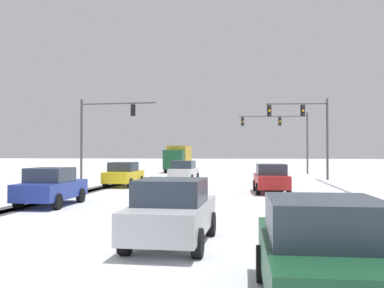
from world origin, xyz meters
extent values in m
cube|color=#424247|center=(5.00, 16.36, 0.00)|extent=(0.99, 35.99, 0.01)
cube|color=#424247|center=(-5.96, 16.36, 0.00)|extent=(1.11, 35.99, 0.01)
cube|color=#424247|center=(-5.55, 16.36, 0.00)|extent=(0.93, 35.99, 0.01)
cylinder|color=#47474C|center=(9.66, 30.71, 3.25)|extent=(0.18, 0.18, 6.50)
cylinder|color=#47474C|center=(7.29, 30.53, 6.10)|extent=(4.74, 0.49, 0.12)
cube|color=black|center=(7.76, 30.57, 5.55)|extent=(0.34, 0.26, 0.90)
sphere|color=black|center=(7.78, 30.41, 5.85)|extent=(0.20, 0.20, 0.20)
sphere|color=orange|center=(7.78, 30.41, 5.55)|extent=(0.20, 0.20, 0.20)
sphere|color=black|center=(7.78, 30.41, 5.25)|extent=(0.20, 0.20, 0.20)
cube|color=black|center=(5.16, 30.36, 5.55)|extent=(0.34, 0.26, 0.90)
sphere|color=black|center=(5.17, 30.20, 5.85)|extent=(0.20, 0.20, 0.20)
sphere|color=orange|center=(5.17, 30.20, 5.55)|extent=(0.20, 0.20, 0.20)
sphere|color=black|center=(5.17, 30.20, 5.25)|extent=(0.20, 0.20, 0.20)
cylinder|color=#47474C|center=(9.66, 42.71, 3.25)|extent=(0.18, 0.18, 6.50)
cylinder|color=#47474C|center=(6.08, 42.54, 6.10)|extent=(7.15, 0.47, 0.12)
cube|color=black|center=(6.80, 42.58, 5.55)|extent=(0.33, 0.26, 0.90)
sphere|color=black|center=(6.81, 42.42, 5.85)|extent=(0.20, 0.20, 0.20)
sphere|color=orange|center=(6.81, 42.42, 5.55)|extent=(0.20, 0.20, 0.20)
sphere|color=black|center=(6.81, 42.42, 5.25)|extent=(0.20, 0.20, 0.20)
cube|color=black|center=(2.87, 42.38, 5.55)|extent=(0.33, 0.26, 0.90)
sphere|color=black|center=(2.87, 42.22, 5.85)|extent=(0.20, 0.20, 0.20)
sphere|color=orange|center=(2.87, 42.22, 5.55)|extent=(0.20, 0.20, 0.20)
sphere|color=black|center=(2.87, 42.22, 5.25)|extent=(0.20, 0.20, 0.20)
cylinder|color=#47474C|center=(-9.66, 28.71, 3.25)|extent=(0.18, 0.18, 6.50)
cylinder|color=#47474C|center=(-6.59, 28.53, 6.10)|extent=(6.14, 0.48, 0.12)
cube|color=black|center=(-5.37, 28.46, 5.55)|extent=(0.33, 0.26, 0.90)
sphere|color=black|center=(-5.36, 28.62, 5.85)|extent=(0.20, 0.20, 0.20)
sphere|color=orange|center=(-5.36, 28.62, 5.55)|extent=(0.20, 0.20, 0.20)
sphere|color=black|center=(-5.36, 28.62, 5.25)|extent=(0.20, 0.20, 0.20)
cube|color=silver|center=(-1.43, 28.94, 0.67)|extent=(1.90, 4.18, 0.70)
cube|color=#2D3847|center=(-1.44, 28.79, 1.32)|extent=(1.65, 1.98, 0.60)
cylinder|color=black|center=(-2.18, 30.25, 0.32)|extent=(0.25, 0.65, 0.64)
cylinder|color=black|center=(-0.56, 30.17, 0.32)|extent=(0.25, 0.65, 0.64)
cylinder|color=black|center=(-2.30, 27.71, 0.32)|extent=(0.25, 0.65, 0.64)
cylinder|color=black|center=(-0.69, 27.63, 0.32)|extent=(0.25, 0.65, 0.64)
cube|color=yellow|center=(-4.65, 23.60, 0.67)|extent=(1.77, 4.13, 0.70)
cube|color=#2D3847|center=(-4.66, 23.45, 1.32)|extent=(1.59, 1.93, 0.60)
cylinder|color=black|center=(-5.44, 24.89, 0.32)|extent=(0.23, 0.64, 0.64)
cylinder|color=black|center=(-3.82, 24.86, 0.32)|extent=(0.23, 0.64, 0.64)
cylinder|color=black|center=(-5.48, 22.35, 0.32)|extent=(0.23, 0.64, 0.64)
cylinder|color=black|center=(-3.87, 22.32, 0.32)|extent=(0.23, 0.64, 0.64)
cube|color=red|center=(4.81, 20.30, 0.67)|extent=(1.91, 4.18, 0.70)
cube|color=#2D3847|center=(4.82, 20.15, 1.32)|extent=(1.65, 1.98, 0.60)
cylinder|color=black|center=(3.94, 21.53, 0.32)|extent=(0.25, 0.65, 0.64)
cylinder|color=black|center=(5.55, 21.61, 0.32)|extent=(0.25, 0.65, 0.64)
cylinder|color=black|center=(4.07, 18.99, 0.32)|extent=(0.25, 0.65, 0.64)
cylinder|color=black|center=(5.68, 19.07, 0.32)|extent=(0.25, 0.65, 0.64)
cube|color=#233899|center=(-4.75, 13.17, 0.67)|extent=(1.78, 4.13, 0.70)
cube|color=#2D3847|center=(-4.75, 13.02, 1.32)|extent=(1.60, 1.93, 0.60)
cylinder|color=black|center=(-5.59, 14.43, 0.32)|extent=(0.23, 0.64, 0.64)
cylinder|color=black|center=(-3.97, 14.46, 0.32)|extent=(0.23, 0.64, 0.64)
cylinder|color=black|center=(-5.53, 11.88, 0.32)|extent=(0.23, 0.64, 0.64)
cylinder|color=black|center=(-3.92, 11.92, 0.32)|extent=(0.23, 0.64, 0.64)
cube|color=#B7BABF|center=(1.75, 6.12, 0.67)|extent=(1.80, 4.14, 0.70)
cube|color=#2D3847|center=(1.74, 5.97, 1.32)|extent=(1.60, 1.94, 0.60)
cylinder|color=black|center=(0.97, 7.41, 0.32)|extent=(0.24, 0.65, 0.64)
cylinder|color=black|center=(2.58, 7.37, 0.32)|extent=(0.24, 0.65, 0.64)
cylinder|color=black|center=(0.91, 4.87, 0.32)|extent=(0.24, 0.65, 0.64)
cylinder|color=black|center=(2.52, 4.83, 0.32)|extent=(0.24, 0.65, 0.64)
cube|color=#194C2D|center=(4.69, 2.00, 0.67)|extent=(1.76, 4.12, 0.70)
cube|color=#2D3847|center=(4.69, 1.85, 1.32)|extent=(1.59, 1.92, 0.60)
cylinder|color=black|center=(3.86, 3.26, 0.32)|extent=(0.23, 0.64, 0.64)
cylinder|color=black|center=(5.48, 3.28, 0.32)|extent=(0.23, 0.64, 0.64)
cube|color=#194C2D|center=(-4.61, 42.57, 1.47)|extent=(2.10, 2.20, 2.10)
cube|color=gold|center=(-4.60, 46.27, 1.72)|extent=(2.20, 5.20, 2.60)
cylinder|color=black|center=(-3.59, 43.01, 0.42)|extent=(0.28, 0.84, 0.84)
cylinder|color=black|center=(-5.62, 43.01, 0.42)|extent=(0.28, 0.84, 0.84)
cylinder|color=black|center=(-3.59, 47.70, 0.42)|extent=(0.28, 0.84, 0.84)
cylinder|color=black|center=(-5.61, 47.70, 0.42)|extent=(0.28, 0.84, 0.84)
camera|label=1|loc=(3.65, -4.53, 2.27)|focal=40.88mm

